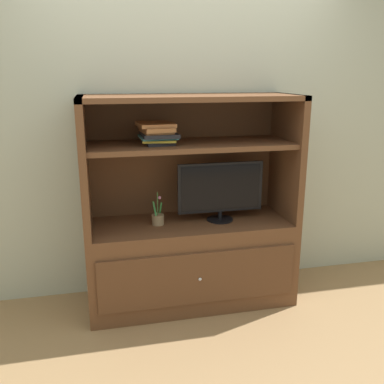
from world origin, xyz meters
TOP-DOWN VIEW (x-y plane):
  - ground_plane at (0.00, 0.00)m, footprint 8.00×8.00m
  - painted_rear_wall at (0.00, 0.75)m, footprint 6.00×0.10m
  - media_console at (0.00, 0.41)m, footprint 1.57×0.61m
  - tv_monitor at (0.23, 0.39)m, footprint 0.66×0.20m
  - potted_plant at (-0.25, 0.40)m, footprint 0.09×0.09m
  - magazine_stack at (-0.24, 0.40)m, footprint 0.28×0.35m

SIDE VIEW (x-z plane):
  - ground_plane at x=0.00m, z-range 0.00..0.00m
  - media_console at x=0.00m, z-range -0.29..1.31m
  - potted_plant at x=-0.25m, z-range 0.57..0.82m
  - tv_monitor at x=0.23m, z-range 0.67..1.13m
  - magazine_stack at x=-0.24m, z-range 1.26..1.42m
  - painted_rear_wall at x=0.00m, z-range 0.00..2.80m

